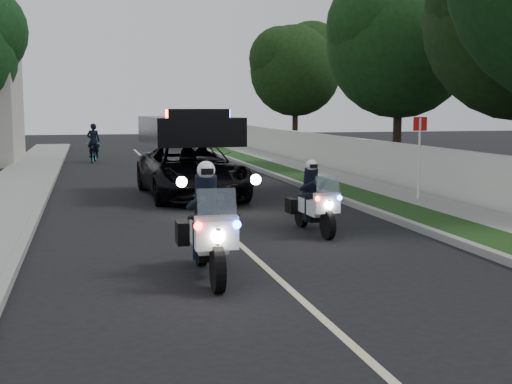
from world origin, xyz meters
TOP-DOWN VIEW (x-y plane):
  - ground at (0.00, 0.00)m, footprint 120.00×120.00m
  - curb_right at (4.10, 10.00)m, footprint 0.20×60.00m
  - grass_verge at (4.80, 10.00)m, footprint 1.20×60.00m
  - sidewalk_right at (6.10, 10.00)m, footprint 1.40×60.00m
  - property_wall at (7.10, 10.00)m, footprint 0.22×60.00m
  - curb_left at (-4.10, 10.00)m, footprint 0.20×60.00m
  - lane_marking at (0.00, 10.00)m, footprint 0.12×50.00m
  - police_moto_left at (-1.04, 1.82)m, footprint 0.81×2.19m
  - police_moto_right at (1.81, 5.11)m, footprint 0.74×1.88m
  - police_suv at (0.13, 11.49)m, footprint 2.93×5.90m
  - bicycle at (-2.56, 25.54)m, footprint 0.83×1.91m
  - cyclist at (-2.56, 25.54)m, footprint 0.64×0.45m
  - sign_post at (6.00, 8.51)m, footprint 0.45×0.45m
  - tree_right_d at (10.00, 18.34)m, footprint 6.37×6.37m
  - tree_right_e at (10.11, 33.52)m, footprint 7.09×7.09m

SIDE VIEW (x-z plane):
  - ground at x=0.00m, z-range 0.00..0.00m
  - police_moto_left at x=-1.04m, z-range -0.92..0.92m
  - police_moto_right at x=1.81m, z-range -0.78..0.78m
  - police_suv at x=0.13m, z-range -1.41..1.41m
  - bicycle at x=-2.56m, z-range -0.48..0.48m
  - cyclist at x=-2.56m, z-range -0.84..0.84m
  - sign_post at x=6.00m, z-range -1.24..1.24m
  - tree_right_d at x=10.00m, z-range -5.09..5.09m
  - tree_right_e at x=10.11m, z-range -4.81..4.81m
  - lane_marking at x=0.00m, z-range 0.00..0.01m
  - curb_right at x=4.10m, z-range 0.00..0.15m
  - curb_left at x=-4.10m, z-range 0.00..0.15m
  - grass_verge at x=4.80m, z-range 0.00..0.16m
  - sidewalk_right at x=6.10m, z-range 0.00..0.16m
  - property_wall at x=7.10m, z-range 0.00..1.50m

